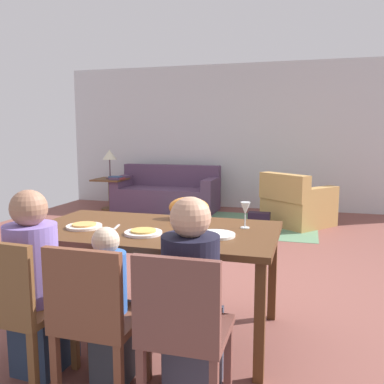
% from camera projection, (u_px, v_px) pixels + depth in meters
% --- Properties ---
extents(ground_plane, '(7.22, 6.55, 0.02)m').
position_uv_depth(ground_plane, '(204.00, 257.00, 4.79)').
color(ground_plane, brown).
extents(back_wall, '(7.22, 0.10, 2.70)m').
position_uv_depth(back_wall, '(247.00, 137.00, 7.77)').
color(back_wall, silver).
rests_on(back_wall, ground_plane).
extents(dining_table, '(1.73, 0.97, 0.76)m').
position_uv_depth(dining_table, '(153.00, 238.00, 2.91)').
color(dining_table, '#4F2E16').
rests_on(dining_table, ground_plane).
extents(plate_near_man, '(0.25, 0.25, 0.02)m').
position_uv_depth(plate_near_man, '(84.00, 226.00, 2.91)').
color(plate_near_man, white).
rests_on(plate_near_man, dining_table).
extents(pizza_near_man, '(0.17, 0.17, 0.01)m').
position_uv_depth(pizza_near_man, '(84.00, 224.00, 2.91)').
color(pizza_near_man, '#DB984D').
rests_on(pizza_near_man, plate_near_man).
extents(plate_near_child, '(0.25, 0.25, 0.02)m').
position_uv_depth(plate_near_child, '(143.00, 233.00, 2.73)').
color(plate_near_child, white).
rests_on(plate_near_child, dining_table).
extents(pizza_near_child, '(0.17, 0.17, 0.01)m').
position_uv_depth(pizza_near_child, '(143.00, 231.00, 2.72)').
color(pizza_near_child, gold).
rests_on(pizza_near_child, plate_near_child).
extents(plate_near_woman, '(0.25, 0.25, 0.02)m').
position_uv_depth(plate_near_woman, '(216.00, 235.00, 2.68)').
color(plate_near_woman, white).
rests_on(plate_near_woman, dining_table).
extents(wine_glass, '(0.07, 0.07, 0.19)m').
position_uv_depth(wine_glass, '(245.00, 210.00, 2.88)').
color(wine_glass, silver).
rests_on(wine_glass, dining_table).
extents(fork, '(0.05, 0.15, 0.01)m').
position_uv_depth(fork, '(117.00, 227.00, 2.92)').
color(fork, silver).
rests_on(fork, dining_table).
extents(knife, '(0.05, 0.17, 0.01)m').
position_uv_depth(knife, '(179.00, 226.00, 2.95)').
color(knife, silver).
rests_on(knife, dining_table).
extents(dining_chair_man, '(0.45, 0.45, 0.87)m').
position_uv_depth(dining_chair_man, '(17.00, 304.00, 2.26)').
color(dining_chair_man, brown).
rests_on(dining_chair_man, ground_plane).
extents(person_man, '(0.30, 0.41, 1.11)m').
position_uv_depth(person_man, '(38.00, 289.00, 2.42)').
color(person_man, navy).
rests_on(person_man, ground_plane).
extents(dining_chair_child, '(0.42, 0.42, 0.87)m').
position_uv_depth(dining_chair_child, '(95.00, 315.00, 2.13)').
color(dining_chair_child, brown).
rests_on(dining_chair_child, ground_plane).
extents(person_child, '(0.22, 0.29, 0.92)m').
position_uv_depth(person_child, '(110.00, 312.00, 2.30)').
color(person_child, '#3A3F4A').
rests_on(person_child, ground_plane).
extents(dining_chair_woman, '(0.42, 0.42, 0.87)m').
position_uv_depth(dining_chair_woman, '(183.00, 326.00, 2.00)').
color(dining_chair_woman, brown).
rests_on(dining_chair_woman, ground_plane).
extents(person_woman, '(0.30, 0.40, 1.11)m').
position_uv_depth(person_woman, '(192.00, 308.00, 2.17)').
color(person_woman, '#3A3D4E').
rests_on(person_woman, ground_plane).
extents(cat, '(0.33, 0.19, 0.17)m').
position_uv_depth(cat, '(189.00, 208.00, 3.21)').
color(cat, orange).
rests_on(cat, dining_table).
extents(area_rug, '(2.60, 1.80, 0.01)m').
position_uv_depth(area_rug, '(232.00, 223.00, 6.54)').
color(area_rug, '#5B835F').
rests_on(area_rug, ground_plane).
extents(couch, '(1.90, 0.86, 0.82)m').
position_uv_depth(couch, '(167.00, 194.00, 7.69)').
color(couch, '#553C58').
rests_on(couch, ground_plane).
extents(armchair, '(1.20, 1.20, 0.82)m').
position_uv_depth(armchair, '(296.00, 205.00, 6.39)').
color(armchair, '#B5884C').
rests_on(armchair, ground_plane).
extents(side_table, '(0.56, 0.56, 0.58)m').
position_uv_depth(side_table, '(110.00, 189.00, 7.71)').
color(side_table, brown).
rests_on(side_table, ground_plane).
extents(table_lamp, '(0.26, 0.26, 0.54)m').
position_uv_depth(table_lamp, '(110.00, 156.00, 7.62)').
color(table_lamp, '#4F3641').
rests_on(table_lamp, side_table).
extents(book_lower, '(0.22, 0.16, 0.03)m').
position_uv_depth(book_lower, '(118.00, 179.00, 7.58)').
color(book_lower, maroon).
rests_on(book_lower, side_table).
extents(book_upper, '(0.22, 0.16, 0.03)m').
position_uv_depth(book_upper, '(116.00, 177.00, 7.59)').
color(book_upper, '#35527F').
rests_on(book_upper, book_lower).
extents(handbag, '(0.32, 0.16, 0.26)m').
position_uv_depth(handbag, '(259.00, 221.00, 6.12)').
color(handbag, black).
rests_on(handbag, ground_plane).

